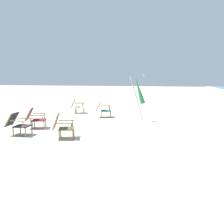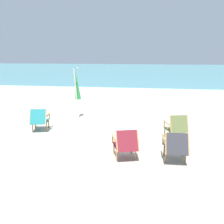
{
  "view_description": "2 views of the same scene",
  "coord_description": "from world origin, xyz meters",
  "px_view_note": "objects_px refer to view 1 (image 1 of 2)",
  "views": [
    {
      "loc": [
        10.58,
        3.3,
        2.0
      ],
      "look_at": [
        0.62,
        1.29,
        0.6
      ],
      "focal_mm": 42.0,
      "sensor_mm": 36.0,
      "label": 1
    },
    {
      "loc": [
        2.1,
        -7.63,
        2.59
      ],
      "look_at": [
        0.84,
        0.21,
        0.79
      ],
      "focal_mm": 42.0,
      "sensor_mm": 36.0,
      "label": 2
    }
  ],
  "objects_px": {
    "beach_chair_mid_center": "(103,109)",
    "beach_chair_back_right": "(35,117)",
    "umbrella_furled_green": "(139,91)",
    "beach_chair_back_left": "(62,125)",
    "beach_chair_far_center": "(77,105)",
    "beach_chair_front_right": "(18,123)"
  },
  "relations": [
    {
      "from": "beach_chair_mid_center",
      "to": "umbrella_furled_green",
      "type": "distance_m",
      "value": 2.19
    },
    {
      "from": "beach_chair_back_left",
      "to": "beach_chair_far_center",
      "type": "xyz_separation_m",
      "value": [
        -5.6,
        -1.42,
        -0.0
      ]
    },
    {
      "from": "beach_chair_front_right",
      "to": "beach_chair_far_center",
      "type": "bearing_deg",
      "value": 177.65
    },
    {
      "from": "beach_chair_mid_center",
      "to": "beach_chair_back_left",
      "type": "distance_m",
      "value": 4.48
    },
    {
      "from": "beach_chair_back_left",
      "to": "beach_chair_far_center",
      "type": "height_order",
      "value": "beach_chair_back_left"
    },
    {
      "from": "beach_chair_mid_center",
      "to": "beach_chair_far_center",
      "type": "bearing_deg",
      "value": -123.65
    },
    {
      "from": "beach_chair_mid_center",
      "to": "beach_chair_far_center",
      "type": "height_order",
      "value": "beach_chair_far_center"
    },
    {
      "from": "beach_chair_front_right",
      "to": "beach_chair_back_left",
      "type": "bearing_deg",
      "value": 85.0
    },
    {
      "from": "umbrella_furled_green",
      "to": "beach_chair_mid_center",
      "type": "bearing_deg",
      "value": -113.23
    },
    {
      "from": "beach_chair_mid_center",
      "to": "beach_chair_back_right",
      "type": "height_order",
      "value": "beach_chair_back_right"
    },
    {
      "from": "beach_chair_back_right",
      "to": "umbrella_furled_green",
      "type": "relative_size",
      "value": 0.43
    },
    {
      "from": "beach_chair_front_right",
      "to": "beach_chair_back_right",
      "type": "bearing_deg",
      "value": -179.42
    },
    {
      "from": "umbrella_furled_green",
      "to": "beach_chair_far_center",
      "type": "bearing_deg",
      "value": -118.52
    },
    {
      "from": "beach_chair_back_left",
      "to": "beach_chair_front_right",
      "type": "bearing_deg",
      "value": -95.0
    },
    {
      "from": "beach_chair_mid_center",
      "to": "beach_chair_far_center",
      "type": "xyz_separation_m",
      "value": [
        -1.13,
        -1.7,
        0.01
      ]
    },
    {
      "from": "beach_chair_far_center",
      "to": "beach_chair_front_right",
      "type": "bearing_deg",
      "value": -2.35
    },
    {
      "from": "beach_chair_mid_center",
      "to": "umbrella_furled_green",
      "type": "xyz_separation_m",
      "value": [
        0.78,
        1.83,
        0.91
      ]
    },
    {
      "from": "beach_chair_mid_center",
      "to": "beach_chair_back_right",
      "type": "distance_m",
      "value": 3.68
    },
    {
      "from": "beach_chair_far_center",
      "to": "beach_chair_back_right",
      "type": "bearing_deg",
      "value": -3.18
    },
    {
      "from": "beach_chair_back_right",
      "to": "umbrella_furled_green",
      "type": "height_order",
      "value": "umbrella_furled_green"
    },
    {
      "from": "beach_chair_back_right",
      "to": "umbrella_furled_green",
      "type": "xyz_separation_m",
      "value": [
        -2.34,
        3.77,
        0.91
      ]
    },
    {
      "from": "beach_chair_front_right",
      "to": "beach_chair_far_center",
      "type": "height_order",
      "value": "beach_chair_far_center"
    }
  ]
}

